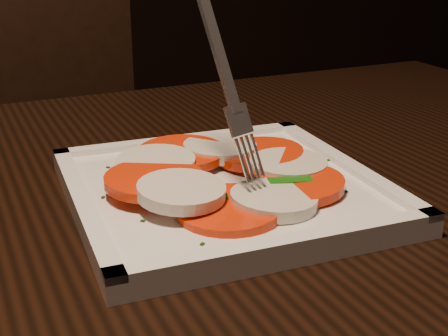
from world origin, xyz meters
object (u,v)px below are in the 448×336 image
Objects in this scene: chair at (50,176)px; fork at (211,55)px; table at (197,287)px; plate at (224,192)px.

fork reaches higher than chair.
chair is 4.94× the size of fork.
chair is at bearing 96.57° from table.
fork reaches higher than plate.
plate is (0.02, -0.02, 0.11)m from table.
plate is 0.12m from fork.
table is at bearing 133.95° from plate.
table is 0.67m from chair.
table is 1.34× the size of chair.
plate is at bearing -46.05° from table.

